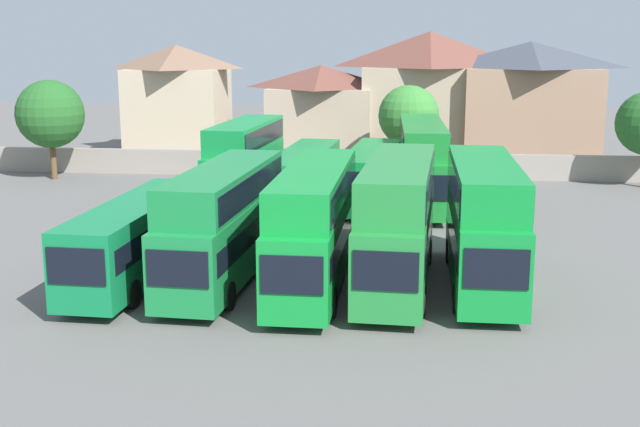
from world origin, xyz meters
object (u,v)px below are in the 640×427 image
object	(u,v)px
bus_1	(137,236)
bus_3	(314,220)
house_terrace_left	(178,99)
house_terrace_right	(429,94)
bus_7	(304,174)
bus_4	(398,216)
bus_9	(422,160)
bus_6	(245,158)
tree_right_of_lot	(409,116)
house_terrace_far_right	(528,101)
bus_8	(372,174)
house_terrace_centre	(321,110)
tree_left_of_lot	(50,114)
bus_2	(224,218)
bus_5	(484,217)

from	to	relation	value
bus_1	bus_3	xyz separation A→B (m)	(7.41, -0.00, 0.83)
house_terrace_left	house_terrace_right	bearing A→B (deg)	1.09
house_terrace_left	bus_7	bearing A→B (deg)	-57.19
bus_4	bus_9	world-z (taller)	bus_4
bus_6	tree_right_of_lot	world-z (taller)	tree_right_of_lot
house_terrace_far_right	bus_8	bearing A→B (deg)	-120.99
bus_4	house_terrace_left	xyz separation A→B (m)	(-18.94, 36.01, 1.81)
bus_1	house_terrace_right	xyz separation A→B (m)	(12.91, 36.75, 3.37)
bus_1	house_terrace_left	world-z (taller)	house_terrace_left
house_terrace_centre	house_terrace_right	xyz separation A→B (m)	(8.89, 0.57, 1.40)
tree_left_of_lot	tree_right_of_lot	bearing A→B (deg)	12.43
house_terrace_centre	house_terrace_right	distance (m)	9.02
bus_7	tree_left_of_lot	size ratio (longest dim) A/B	1.70
bus_4	bus_8	distance (m)	15.93
bus_8	bus_9	distance (m)	3.07
bus_3	house_terrace_left	xyz separation A→B (m)	(-15.59, 36.35, 1.96)
bus_4	house_terrace_left	size ratio (longest dim) A/B	1.25
bus_4	bus_6	bearing A→B (deg)	-145.83
house_terrace_left	house_terrace_far_right	bearing A→B (deg)	-1.11
bus_8	house_terrace_centre	world-z (taller)	house_terrace_centre
bus_4	tree_left_of_lot	world-z (taller)	tree_left_of_lot
house_terrace_far_right	bus_1	bearing A→B (deg)	-120.26
bus_6	house_terrace_right	distance (m)	23.91
house_terrace_left	tree_left_of_lot	distance (m)	14.29
bus_3	house_terrace_centre	world-z (taller)	house_terrace_centre
bus_4	house_terrace_far_right	world-z (taller)	house_terrace_far_right
house_terrace_far_right	tree_right_of_lot	world-z (taller)	house_terrace_far_right
bus_6	bus_2	bearing A→B (deg)	12.23
house_terrace_centre	tree_left_of_lot	distance (m)	21.99
bus_4	bus_1	bearing A→B (deg)	-84.72
bus_7	house_terrace_right	distance (m)	22.60
bus_7	house_terrace_right	bearing A→B (deg)	163.50
bus_3	bus_7	bearing A→B (deg)	-170.55
bus_3	bus_7	distance (m)	16.04
bus_9	bus_8	bearing A→B (deg)	-87.62
bus_3	bus_8	xyz separation A→B (m)	(1.69, 16.16, -0.77)
house_terrace_left	house_terrace_centre	size ratio (longest dim) A/B	1.04
house_terrace_far_right	bus_3	bearing A→B (deg)	-110.64
bus_3	bus_6	size ratio (longest dim) A/B	1.16
house_terrace_right	bus_5	bearing A→B (deg)	-87.98
house_terrace_left	bus_4	bearing A→B (deg)	-62.26
bus_3	tree_right_of_lot	bearing A→B (deg)	173.28
bus_6	house_terrace_right	xyz separation A→B (m)	(11.40, 20.87, 2.47)
bus_4	bus_7	bearing A→B (deg)	-156.33
bus_3	house_terrace_right	bearing A→B (deg)	172.43
bus_1	bus_8	xyz separation A→B (m)	(9.09, 16.16, 0.06)
bus_6	bus_8	xyz separation A→B (m)	(7.58, 0.28, -0.84)
bus_2	bus_5	bearing A→B (deg)	95.93
bus_2	tree_left_of_lot	distance (m)	28.82
bus_4	bus_3	bearing A→B (deg)	-80.63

